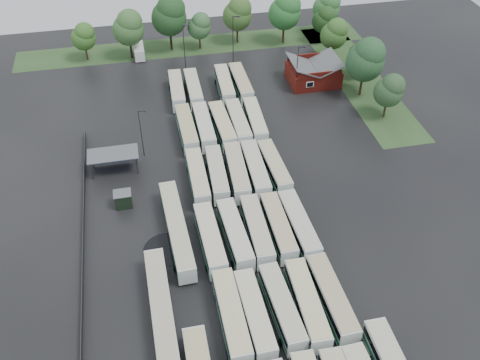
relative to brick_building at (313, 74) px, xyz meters
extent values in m
plane|color=black|center=(-24.00, -42.77, -1.87)|extent=(160.00, 160.00, 0.00)
cube|color=maroon|center=(0.00, 0.03, -0.17)|extent=(10.00, 8.00, 3.40)
cube|color=#4C4F51|center=(-2.50, 0.03, 2.43)|extent=(5.07, 8.60, 2.19)
cube|color=#4C4F51|center=(2.50, 0.03, 2.43)|extent=(5.07, 8.60, 2.19)
cube|color=maroon|center=(0.00, -3.97, 2.03)|extent=(9.00, 0.20, 1.20)
cube|color=silver|center=(-2.00, -4.02, 0.13)|extent=(1.60, 0.12, 1.20)
cylinder|color=#2D2D30|center=(-44.80, -22.77, -0.17)|extent=(0.16, 0.16, 3.40)
cylinder|color=#2D2D30|center=(-37.60, -22.77, -0.17)|extent=(0.16, 0.16, 3.40)
cylinder|color=#2D2D30|center=(-44.80, -19.57, -0.17)|extent=(0.16, 0.16, 3.40)
cylinder|color=#2D2D30|center=(-37.60, -19.57, -0.17)|extent=(0.16, 0.16, 3.40)
cube|color=#4C4F51|center=(-41.20, -21.17, 1.63)|extent=(8.20, 4.20, 0.15)
cube|color=navy|center=(-41.20, -19.27, -0.27)|extent=(7.60, 0.08, 2.60)
cube|color=black|center=(-40.20, -30.17, -0.62)|extent=(2.50, 2.00, 2.50)
cube|color=#4C4F51|center=(-40.20, -30.17, 0.69)|extent=(2.70, 2.20, 0.12)
cube|color=#2A4820|center=(-22.00, 22.03, -1.86)|extent=(80.00, 10.00, 0.01)
cube|color=#2A4820|center=(10.00, 0.03, -1.86)|extent=(10.00, 50.00, 0.01)
cube|color=#2D2D30|center=(-46.20, -34.77, -1.27)|extent=(0.10, 50.00, 1.20)
cube|color=silver|center=(-28.20, -55.04, 0.07)|extent=(2.71, 12.77, 2.92)
cube|color=black|center=(-28.20, -55.04, 0.66)|extent=(2.77, 12.26, 0.94)
cube|color=#206044|center=(-28.20, -55.04, -0.57)|extent=(2.76, 12.51, 0.64)
cube|color=#C6BC87|center=(-28.20, -55.04, 1.59)|extent=(2.60, 12.39, 0.13)
cylinder|color=black|center=(-28.20, -59.12, -1.39)|extent=(2.71, 1.02, 1.02)
cylinder|color=black|center=(-28.20, -50.96, -1.39)|extent=(2.71, 1.02, 1.02)
cube|color=silver|center=(-25.39, -55.30, 0.00)|extent=(2.81, 12.29, 2.81)
cube|color=black|center=(-25.39, -55.30, 0.56)|extent=(2.86, 11.80, 0.90)
cube|color=#0D5F33|center=(-25.39, -55.30, -0.62)|extent=(2.86, 12.05, 0.62)
cube|color=beige|center=(-25.39, -55.30, 1.45)|extent=(2.70, 11.92, 0.12)
cylinder|color=black|center=(-25.39, -59.22, -1.41)|extent=(2.60, 0.98, 0.98)
cylinder|color=black|center=(-25.39, -51.39, -1.41)|extent=(2.60, 0.98, 0.98)
cube|color=silver|center=(-21.84, -54.90, -0.02)|extent=(3.15, 12.27, 2.79)
cube|color=black|center=(-21.84, -54.90, 0.54)|extent=(3.19, 11.79, 0.89)
cube|color=#206B48|center=(-21.84, -54.90, -0.63)|extent=(3.19, 12.03, 0.61)
cube|color=#B4AE94|center=(-21.84, -54.90, 1.43)|extent=(3.03, 11.90, 0.12)
cylinder|color=black|center=(-21.84, -58.79, -1.41)|extent=(2.58, 0.97, 0.97)
cylinder|color=black|center=(-21.84, -51.01, -1.41)|extent=(2.58, 0.97, 0.97)
cube|color=silver|center=(-18.69, -55.16, 0.05)|extent=(2.89, 12.63, 2.88)
cube|color=black|center=(-18.69, -55.16, 0.62)|extent=(2.94, 12.13, 0.92)
cube|color=#0D6337|center=(-18.69, -55.16, -0.59)|extent=(2.94, 12.38, 0.63)
cube|color=#C6BE89|center=(-18.69, -55.16, 1.54)|extent=(2.78, 12.25, 0.13)
cylinder|color=black|center=(-18.69, -59.18, -1.39)|extent=(2.67, 1.01, 1.01)
cylinder|color=black|center=(-18.69, -51.13, -1.39)|extent=(2.67, 1.01, 1.01)
cube|color=silver|center=(-15.40, -54.95, 0.05)|extent=(2.95, 12.65, 2.88)
cube|color=black|center=(-15.40, -54.95, 0.63)|extent=(3.00, 12.15, 0.92)
cube|color=#166F43|center=(-15.40, -54.95, -0.59)|extent=(3.00, 12.40, 0.63)
cube|color=tan|center=(-15.40, -54.95, 1.54)|extent=(2.84, 12.27, 0.13)
cylinder|color=black|center=(-15.40, -58.98, -1.39)|extent=(2.67, 1.01, 1.01)
cylinder|color=black|center=(-15.40, -50.92, -1.39)|extent=(2.67, 1.01, 1.01)
cube|color=silver|center=(-28.60, -41.80, 0.02)|extent=(2.94, 12.50, 2.85)
cube|color=black|center=(-28.60, -41.80, 0.59)|extent=(2.98, 12.00, 0.91)
cube|color=#0B6A40|center=(-28.60, -41.80, -0.60)|extent=(2.98, 12.25, 0.63)
cube|color=beige|center=(-28.60, -41.80, 1.50)|extent=(2.82, 12.12, 0.12)
cylinder|color=black|center=(-28.60, -45.78, -1.40)|extent=(2.64, 0.99, 0.99)
cylinder|color=black|center=(-28.60, -37.82, -1.40)|extent=(2.64, 0.99, 0.99)
cube|color=silver|center=(-25.04, -41.60, 0.02)|extent=(3.15, 12.50, 2.84)
cube|color=black|center=(-25.04, -41.60, 0.59)|extent=(3.19, 12.01, 0.91)
cube|color=#0E6840|center=(-25.04, -41.60, -0.61)|extent=(3.19, 12.26, 0.63)
cube|color=beige|center=(-25.04, -41.60, 1.49)|extent=(3.03, 12.13, 0.12)
cylinder|color=black|center=(-25.04, -45.57, -1.40)|extent=(2.63, 0.99, 0.99)
cylinder|color=black|center=(-25.04, -37.64, -1.40)|extent=(2.63, 0.99, 0.99)
cube|color=silver|center=(-21.82, -41.46, 0.02)|extent=(2.79, 12.46, 2.85)
cube|color=black|center=(-21.82, -41.46, 0.59)|extent=(2.85, 11.96, 0.91)
cube|color=#125E39|center=(-21.82, -41.46, -0.60)|extent=(2.84, 12.21, 0.63)
cube|color=#B3AB91|center=(-21.82, -41.46, 1.50)|extent=(2.68, 12.08, 0.12)
cylinder|color=black|center=(-21.82, -45.44, -1.40)|extent=(2.64, 0.99, 0.99)
cylinder|color=black|center=(-21.82, -37.49, -1.40)|extent=(2.64, 0.99, 0.99)
cube|color=silver|center=(-18.66, -41.45, -0.01)|extent=(2.55, 12.20, 2.79)
cube|color=black|center=(-18.66, -41.45, 0.55)|extent=(2.61, 11.71, 0.89)
cube|color=#175D3C|center=(-18.66, -41.45, -0.63)|extent=(2.60, 11.95, 0.61)
cube|color=tan|center=(-18.66, -41.45, 1.44)|extent=(2.45, 11.83, 0.12)
cylinder|color=black|center=(-18.66, -45.35, -1.41)|extent=(2.59, 0.98, 0.98)
cylinder|color=black|center=(-18.66, -37.55, -1.41)|extent=(2.59, 0.98, 0.98)
cube|color=silver|center=(-15.71, -41.76, 0.05)|extent=(3.00, 12.64, 2.88)
cube|color=black|center=(-15.71, -41.76, 0.62)|extent=(3.05, 12.14, 0.92)
cube|color=#216F48|center=(-15.71, -41.76, -0.59)|extent=(3.05, 12.40, 0.63)
cube|color=#BBB4A0|center=(-15.71, -41.76, 1.54)|extent=(2.88, 12.26, 0.13)
cylinder|color=black|center=(-15.71, -45.78, -1.39)|extent=(2.67, 1.01, 1.01)
cylinder|color=black|center=(-15.71, -37.73, -1.39)|extent=(2.67, 1.01, 1.01)
cube|color=silver|center=(-28.31, -28.09, 0.00)|extent=(2.72, 12.30, 2.81)
cube|color=black|center=(-28.31, -28.09, 0.56)|extent=(2.77, 11.81, 0.90)
cube|color=#0F6D40|center=(-28.31, -28.09, -0.62)|extent=(2.77, 12.06, 0.62)
cube|color=#C2B791|center=(-28.31, -28.09, 1.46)|extent=(2.61, 11.93, 0.12)
cylinder|color=black|center=(-28.31, -32.02, -1.41)|extent=(2.61, 0.98, 0.98)
cylinder|color=black|center=(-28.31, -24.16, -1.41)|extent=(2.61, 0.98, 0.98)
cube|color=silver|center=(-25.16, -27.84, -0.03)|extent=(3.06, 12.20, 2.77)
cube|color=black|center=(-25.16, -27.84, 0.53)|extent=(3.10, 11.72, 0.89)
cube|color=#16613B|center=(-25.16, -27.84, -0.64)|extent=(3.10, 11.96, 0.61)
cube|color=#B3AD96|center=(-25.16, -27.84, 1.41)|extent=(2.95, 11.83, 0.12)
cylinder|color=black|center=(-25.16, -31.72, -1.41)|extent=(2.57, 0.97, 0.97)
cylinder|color=black|center=(-25.16, -23.97, -1.41)|extent=(2.57, 0.97, 0.97)
cube|color=silver|center=(-21.94, -28.08, 0.05)|extent=(3.28, 12.74, 2.89)
cube|color=black|center=(-21.94, -28.08, 0.63)|extent=(3.32, 12.24, 0.93)
cube|color=#18633E|center=(-21.94, -28.08, -0.58)|extent=(3.32, 12.49, 0.64)
cube|color=tan|center=(-21.94, -28.08, 1.55)|extent=(3.15, 12.36, 0.13)
cylinder|color=black|center=(-21.94, -32.12, -1.39)|extent=(2.68, 1.01, 1.01)
cylinder|color=black|center=(-21.94, -24.04, -1.39)|extent=(2.68, 1.01, 1.01)
cube|color=silver|center=(-18.89, -28.07, 0.05)|extent=(2.93, 12.67, 2.89)
cube|color=black|center=(-18.89, -28.07, 0.63)|extent=(2.98, 12.16, 0.92)
cube|color=#156B3F|center=(-18.89, -28.07, -0.58)|extent=(2.98, 12.41, 0.64)
cube|color=#BBB49C|center=(-18.89, -28.07, 1.55)|extent=(2.82, 12.28, 0.13)
cylinder|color=black|center=(-18.89, -32.11, -1.39)|extent=(2.68, 1.01, 1.01)
cylinder|color=black|center=(-18.89, -24.04, -1.39)|extent=(2.68, 1.01, 1.01)
cube|color=silver|center=(-15.73, -28.04, -0.03)|extent=(3.02, 12.14, 2.76)
cube|color=black|center=(-15.73, -28.04, 0.52)|extent=(3.06, 11.66, 0.88)
cube|color=#106436|center=(-15.73, -28.04, -0.64)|extent=(3.06, 11.90, 0.61)
cube|color=tan|center=(-15.73, -28.04, 1.40)|extent=(2.90, 11.77, 0.12)
cylinder|color=black|center=(-15.73, -31.89, -1.41)|extent=(2.56, 0.96, 0.96)
cylinder|color=black|center=(-15.73, -24.19, -1.41)|extent=(2.56, 0.96, 0.96)
cube|color=silver|center=(-28.24, -14.28, 0.04)|extent=(2.78, 12.54, 2.87)
cube|color=black|center=(-28.24, -14.28, 0.61)|extent=(2.83, 12.04, 0.92)
cube|color=#116540|center=(-28.24, -14.28, -0.59)|extent=(2.83, 12.29, 0.63)
cube|color=tan|center=(-28.24, -14.28, 1.52)|extent=(2.67, 12.17, 0.13)
cylinder|color=black|center=(-28.24, -18.28, -1.40)|extent=(2.66, 1.00, 1.00)
cylinder|color=black|center=(-28.24, -10.28, -1.40)|extent=(2.66, 1.00, 1.00)
cube|color=silver|center=(-25.12, -14.25, 0.04)|extent=(2.66, 12.52, 2.87)
cube|color=black|center=(-25.12, -14.25, 0.61)|extent=(2.72, 12.02, 0.92)
cube|color=#0E6435|center=(-25.12, -14.25, -0.59)|extent=(2.71, 12.27, 0.63)
cube|color=beige|center=(-25.12, -14.25, 1.52)|extent=(2.55, 12.14, 0.13)
cylinder|color=black|center=(-25.12, -18.26, -1.40)|extent=(2.66, 1.00, 1.00)
cylinder|color=black|center=(-25.12, -10.25, -1.40)|extent=(2.66, 1.00, 1.00)
cube|color=silver|center=(-21.83, -14.62, 0.03)|extent=(3.08, 12.56, 2.86)
cube|color=black|center=(-21.83, -14.62, 0.60)|extent=(3.13, 12.06, 0.91)
cube|color=#0E6C3C|center=(-21.83, -14.62, -0.60)|extent=(3.12, 12.31, 0.63)
cube|color=#C6B886|center=(-21.83, -14.62, 1.51)|extent=(2.96, 12.18, 0.12)
cylinder|color=black|center=(-21.83, -18.60, -1.40)|extent=(2.65, 1.00, 1.00)
cylinder|color=black|center=(-21.83, -10.63, -1.40)|extent=(2.65, 1.00, 1.00)
cube|color=silver|center=(-18.88, -14.42, 0.03)|extent=(2.61, 12.47, 2.86)
cube|color=black|center=(-18.88, -14.42, 0.60)|extent=(2.68, 11.97, 0.91)
cube|color=#16643E|center=(-18.88, -14.42, -0.60)|extent=(2.67, 12.22, 0.63)
cube|color=#BBB896|center=(-18.88, -14.42, 1.51)|extent=(2.51, 12.10, 0.12)
cylinder|color=black|center=(-18.88, -18.41, -1.40)|extent=(2.65, 1.00, 1.00)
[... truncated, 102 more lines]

